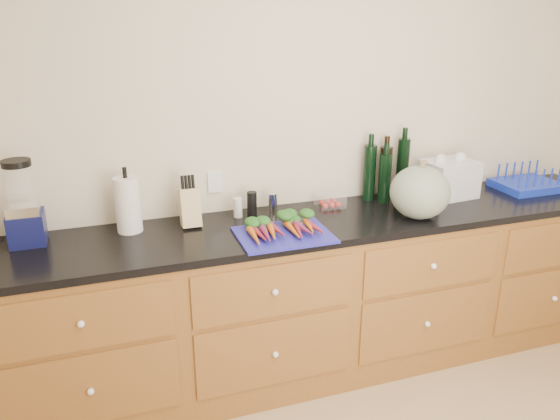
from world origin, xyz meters
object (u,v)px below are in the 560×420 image
object	(u,v)px
squash	(420,192)
tomato_box	(330,201)
carrots	(281,227)
blender_appliance	(23,208)
cutting_board	(284,235)
paper_towel	(128,205)
knife_block	(190,207)
dish_rack	(527,183)

from	to	relation	value
squash	tomato_box	xyz separation A→B (m)	(-0.39, 0.32, -0.11)
carrots	blender_appliance	distance (m)	1.25
cutting_board	carrots	xyz separation A→B (m)	(0.00, 0.04, 0.03)
squash	tomato_box	size ratio (longest dim) A/B	2.10
squash	paper_towel	distance (m)	1.55
carrots	squash	size ratio (longest dim) A/B	1.18
cutting_board	knife_block	bearing A→B (deg)	144.46
knife_block	cutting_board	bearing A→B (deg)	-35.54
squash	blender_appliance	world-z (taller)	blender_appliance
dish_rack	cutting_board	bearing A→B (deg)	-172.11
squash	carrots	bearing A→B (deg)	177.87
cutting_board	blender_appliance	distance (m)	1.27
blender_appliance	paper_towel	world-z (taller)	blender_appliance
squash	tomato_box	distance (m)	0.51
paper_towel	dish_rack	world-z (taller)	paper_towel
paper_towel	knife_block	world-z (taller)	paper_towel
blender_appliance	paper_towel	xyz separation A→B (m)	(0.48, 0.00, -0.04)
knife_block	tomato_box	bearing A→B (deg)	2.10
blender_appliance	knife_block	distance (m)	0.80
blender_appliance	dish_rack	size ratio (longest dim) A/B	1.10
carrots	tomato_box	distance (m)	0.49
cutting_board	tomato_box	distance (m)	0.52
dish_rack	squash	bearing A→B (deg)	-166.50
dish_rack	blender_appliance	bearing A→B (deg)	178.49
paper_towel	knife_block	xyz separation A→B (m)	(0.31, -0.02, -0.04)
paper_towel	tomato_box	world-z (taller)	paper_towel
carrots	tomato_box	size ratio (longest dim) A/B	2.47
cutting_board	paper_towel	size ratio (longest dim) A/B	1.63
squash	paper_towel	bearing A→B (deg)	168.61
paper_towel	knife_block	distance (m)	0.31
carrots	blender_appliance	xyz separation A→B (m)	(-1.21, 0.27, 0.15)
blender_appliance	cutting_board	bearing A→B (deg)	-14.67
carrots	paper_towel	world-z (taller)	paper_towel
knife_block	tomato_box	xyz separation A→B (m)	(0.82, 0.03, -0.06)
paper_towel	blender_appliance	bearing A→B (deg)	-179.73
blender_appliance	knife_block	xyz separation A→B (m)	(0.79, -0.02, -0.08)
paper_towel	dish_rack	bearing A→B (deg)	-1.86
cutting_board	knife_block	xyz separation A→B (m)	(-0.42, 0.30, 0.09)
blender_appliance	paper_towel	distance (m)	0.48
cutting_board	knife_block	distance (m)	0.52
dish_rack	knife_block	bearing A→B (deg)	178.40
squash	knife_block	distance (m)	1.24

